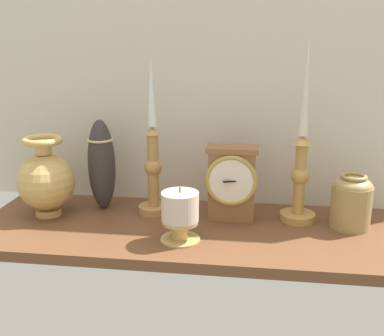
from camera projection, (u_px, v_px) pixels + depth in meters
ground_plane at (192, 231)px, 106.83cm from camera, size 100.00×36.00×2.40cm
back_wall at (202, 77)px, 115.22cm from camera, size 120.00×2.00×65.00cm
mantel_clock at (232, 182)px, 108.14cm from camera, size 12.06×7.63×17.78cm
candlestick_tall_left at (153, 164)px, 111.60cm from camera, size 7.68×7.68×38.80cm
candlestick_tall_center at (301, 167)px, 106.48cm from camera, size 8.28×8.28×41.69cm
brass_vase_bulbous at (46, 180)px, 111.03cm from camera, size 13.79×13.79×19.52cm
brass_vase_jar at (352, 200)px, 104.33cm from camera, size 9.01×9.01×12.55cm
pillar_candle_front at (180, 213)px, 97.71cm from camera, size 8.56×8.56×11.96cm
tall_ceramic_vase at (102, 164)px, 114.81cm from camera, size 6.75×6.75×22.83cm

